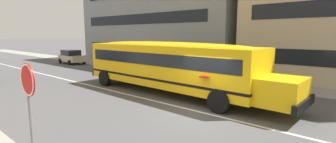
% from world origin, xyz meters
% --- Properties ---
extents(ground_plane, '(400.00, 400.00, 0.00)m').
position_xyz_m(ground_plane, '(0.00, 0.00, 0.00)').
color(ground_plane, '#4C4C4F').
extents(sidewalk_far, '(120.00, 3.00, 0.01)m').
position_xyz_m(sidewalk_far, '(0.00, 8.10, 0.01)').
color(sidewalk_far, gray).
rests_on(sidewalk_far, ground_plane).
extents(lane_centreline, '(110.00, 0.16, 0.01)m').
position_xyz_m(lane_centreline, '(0.00, 0.00, 0.00)').
color(lane_centreline, silver).
rests_on(lane_centreline, ground_plane).
extents(school_bus, '(13.69, 3.42, 3.05)m').
position_xyz_m(school_bus, '(-3.43, 1.86, 1.81)').
color(school_bus, yellow).
rests_on(school_bus, ground_plane).
extents(parked_car_beige_end_of_row, '(3.99, 2.07, 1.64)m').
position_xyz_m(parked_car_beige_end_of_row, '(-21.98, 5.62, 0.84)').
color(parked_car_beige_end_of_row, '#C1B28E').
rests_on(parked_car_beige_end_of_row, ground_plane).
extents(stop_sign_post, '(0.70, 0.07, 2.90)m').
position_xyz_m(stop_sign_post, '(0.48, -7.20, 2.23)').
color(stop_sign_post, slate).
rests_on(stop_sign_post, ground_plane).
extents(apartment_block_far_left, '(21.49, 12.58, 13.30)m').
position_xyz_m(apartment_block_far_left, '(-14.70, 15.87, 6.65)').
color(apartment_block_far_left, gray).
rests_on(apartment_block_far_left, ground_plane).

